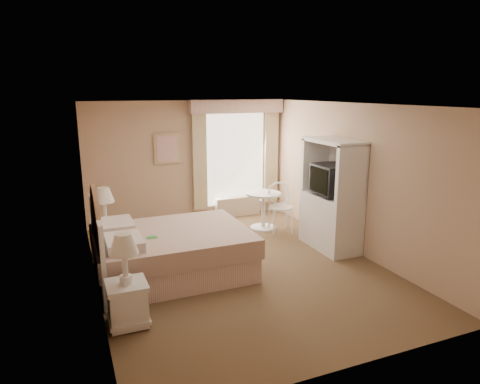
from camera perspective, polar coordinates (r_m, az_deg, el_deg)
name	(u,v)px	position (r m, az deg, el deg)	size (l,w,h in m)	color
room	(238,189)	(6.43, -0.26, 0.38)	(4.21, 5.51, 2.51)	brown
window	(237,155)	(9.22, -0.44, 4.95)	(2.05, 0.22, 2.51)	white
framed_art	(167,149)	(8.80, -9.73, 5.73)	(0.52, 0.04, 0.62)	tan
bed	(165,251)	(6.51, -9.97, -7.74)	(2.24, 1.76, 1.56)	tan
nightstand_near	(127,292)	(5.25, -14.85, -12.78)	(0.46, 0.46, 1.12)	white
nightstand_far	(106,230)	(7.50, -17.42, -4.85)	(0.47, 0.47, 1.13)	white
round_table	(263,205)	(8.49, 3.14, -1.69)	(0.69, 0.69, 0.73)	white
cafe_chair	(280,203)	(8.37, 5.33, -1.48)	(0.54, 0.54, 0.96)	white
armoire	(331,204)	(7.54, 12.09, -1.56)	(0.57, 1.15, 1.91)	white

